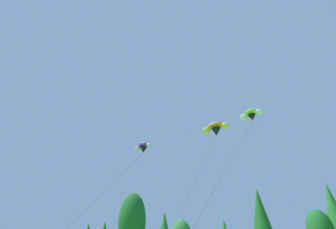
% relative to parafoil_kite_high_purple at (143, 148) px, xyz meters
% --- Properties ---
extents(treeline_tree_c, '(5.79, 5.79, 14.77)m').
position_rel_parafoil_kite_high_purple_xyz_m(treeline_tree_c, '(-17.64, 27.85, -3.65)').
color(treeline_tree_c, '#472D19').
rests_on(treeline_tree_c, ground_plane).
extents(treeline_tree_g, '(4.74, 4.74, 14.25)m').
position_rel_parafoil_kite_high_purple_xyz_m(treeline_tree_g, '(7.98, 31.82, -3.67)').
color(treeline_tree_g, '#472D19').
rests_on(treeline_tree_g, ground_plane).
extents(treeline_tree_i, '(4.71, 4.71, 14.15)m').
position_rel_parafoil_kite_high_purple_xyz_m(treeline_tree_i, '(20.09, 32.04, -3.73)').
color(treeline_tree_i, '#472D19').
rests_on(treeline_tree_i, ground_plane).
extents(parafoil_kite_high_purple, '(6.02, 7.86, 11.59)m').
position_rel_parafoil_kite_high_purple_xyz_m(parafoil_kite_high_purple, '(0.00, 0.00, 0.00)').
color(parafoil_kite_high_purple, purple).
extents(parafoil_kite_mid_orange, '(4.62, 13.00, 16.75)m').
position_rel_parafoil_kite_high_purple_xyz_m(parafoil_kite_mid_orange, '(6.14, 8.52, 4.79)').
color(parafoil_kite_mid_orange, orange).
extents(parafoil_kite_far_lime_white, '(6.14, 19.49, 18.82)m').
position_rel_parafoil_kite_high_purple_xyz_m(parafoil_kite_far_lime_white, '(10.81, 10.69, 6.97)').
color(parafoil_kite_far_lime_white, '#93D633').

